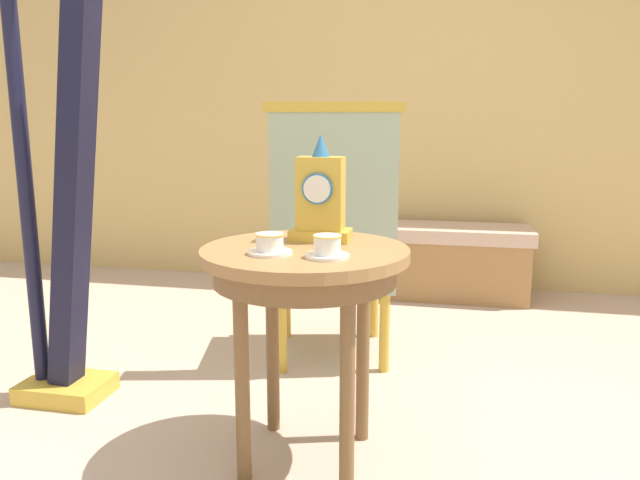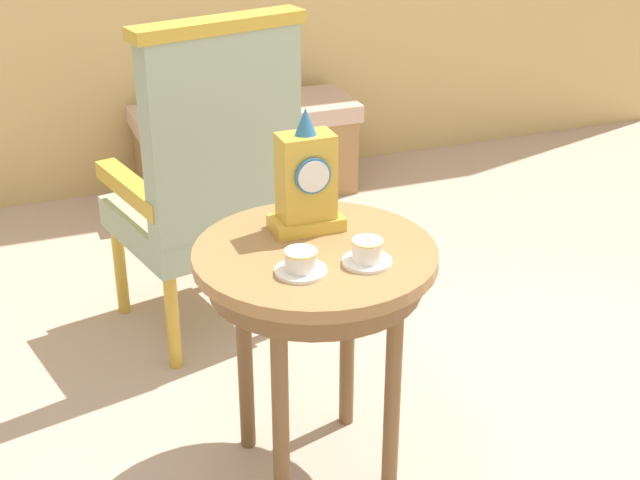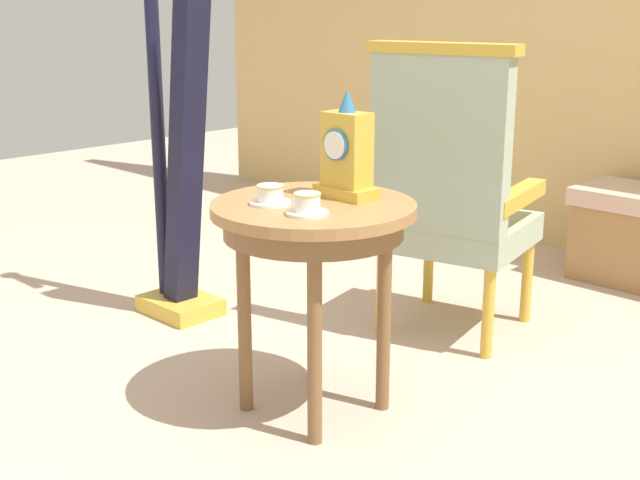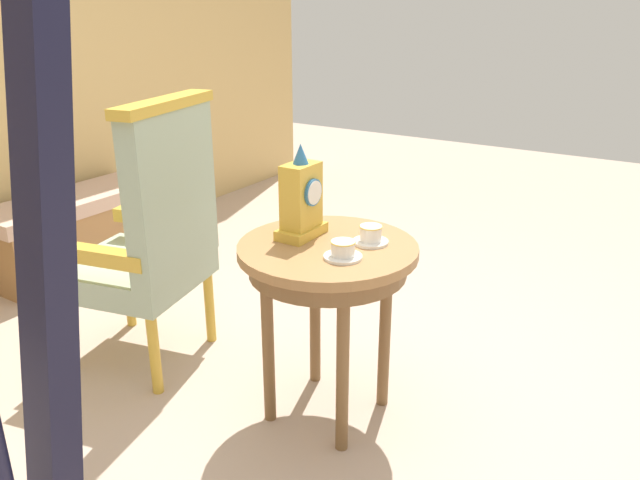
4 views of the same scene
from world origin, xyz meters
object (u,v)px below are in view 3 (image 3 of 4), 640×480
teacup_right (307,205)px  mantel_clock (346,155)px  armchair (450,189)px  harp (178,148)px  side_table (314,231)px  teacup_left (270,196)px

teacup_right → mantel_clock: size_ratio=0.37×
armchair → harp: size_ratio=0.64×
mantel_clock → armchair: size_ratio=0.29×
teacup_right → mantel_clock: mantel_clock is taller
armchair → harp: (-0.92, -0.58, 0.12)m
armchair → teacup_right: bearing=-80.0°
teacup_right → armchair: bearing=100.0°
harp → armchair: bearing=32.2°
armchair → side_table: bearing=-84.8°
mantel_clock → harp: size_ratio=0.19×
teacup_left → side_table: bearing=53.2°
armchair → harp: 1.09m
teacup_left → mantel_clock: mantel_clock is taller
teacup_left → harp: (-0.91, 0.33, -0.00)m
side_table → mantel_clock: mantel_clock is taller
side_table → teacup_left: 0.18m
armchair → teacup_left: bearing=-90.4°
side_table → harp: size_ratio=0.39×
side_table → armchair: (-0.07, 0.80, -0.01)m
side_table → armchair: 0.81m
harp → mantel_clock: bearing=-5.9°
teacup_left → harp: 0.97m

